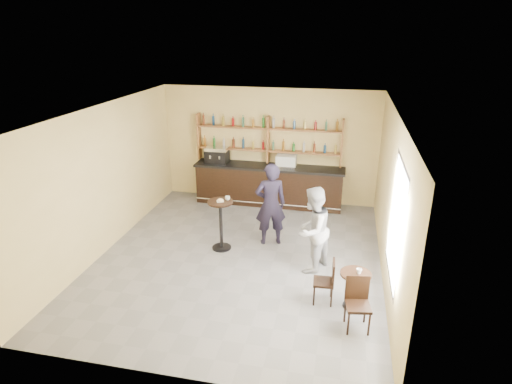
% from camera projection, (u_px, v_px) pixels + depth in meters
% --- Properties ---
extents(floor, '(7.00, 7.00, 0.00)m').
position_uv_depth(floor, '(239.00, 258.00, 9.34)').
color(floor, slate).
rests_on(floor, ground).
extents(ceiling, '(7.00, 7.00, 0.00)m').
position_uv_depth(ceiling, '(237.00, 111.00, 8.18)').
color(ceiling, white).
rests_on(ceiling, wall_back).
extents(wall_back, '(7.00, 0.00, 7.00)m').
position_uv_depth(wall_back, '(269.00, 146.00, 11.95)').
color(wall_back, '#E5CB82').
rests_on(wall_back, floor).
extents(wall_front, '(7.00, 0.00, 7.00)m').
position_uv_depth(wall_front, '(173.00, 282.00, 5.57)').
color(wall_front, '#E5CB82').
rests_on(wall_front, floor).
extents(wall_left, '(0.00, 7.00, 7.00)m').
position_uv_depth(wall_left, '(105.00, 179.00, 9.34)').
color(wall_left, '#E5CB82').
rests_on(wall_left, floor).
extents(wall_right, '(0.00, 7.00, 7.00)m').
position_uv_depth(wall_right, '(390.00, 201.00, 8.18)').
color(wall_right, '#E5CB82').
rests_on(wall_right, floor).
extents(window_pane, '(0.00, 2.00, 2.00)m').
position_uv_depth(window_pane, '(396.00, 222.00, 7.05)').
color(window_pane, white).
rests_on(window_pane, wall_right).
extents(window_frame, '(0.04, 1.70, 2.10)m').
position_uv_depth(window_frame, '(396.00, 222.00, 7.05)').
color(window_frame, black).
rests_on(window_frame, wall_right).
extents(shelf_unit, '(4.00, 0.26, 1.40)m').
position_uv_depth(shelf_unit, '(268.00, 140.00, 11.76)').
color(shelf_unit, brown).
rests_on(shelf_unit, wall_back).
extents(liquor_bottles, '(3.68, 0.10, 1.00)m').
position_uv_depth(liquor_bottles, '(268.00, 133.00, 11.69)').
color(liquor_bottles, '#8C5919').
rests_on(liquor_bottles, shelf_unit).
extents(bar_counter, '(4.15, 0.81, 1.12)m').
position_uv_depth(bar_counter, '(269.00, 185.00, 11.99)').
color(bar_counter, black).
rests_on(bar_counter, floor).
extents(espresso_machine, '(0.65, 0.45, 0.45)m').
position_uv_depth(espresso_machine, '(217.00, 155.00, 12.00)').
color(espresso_machine, black).
rests_on(espresso_machine, bar_counter).
extents(pastry_case, '(0.61, 0.52, 0.34)m').
position_uv_depth(pastry_case, '(286.00, 161.00, 11.64)').
color(pastry_case, silver).
rests_on(pastry_case, bar_counter).
extents(pedestal_table, '(0.62, 0.62, 1.16)m').
position_uv_depth(pedestal_table, '(221.00, 225.00, 9.53)').
color(pedestal_table, black).
rests_on(pedestal_table, floor).
extents(napkin, '(0.19, 0.19, 0.00)m').
position_uv_depth(napkin, '(220.00, 201.00, 9.32)').
color(napkin, white).
rests_on(napkin, pedestal_table).
extents(donut, '(0.15, 0.15, 0.05)m').
position_uv_depth(donut, '(220.00, 200.00, 9.30)').
color(donut, '#D6974E').
rests_on(donut, napkin).
extents(cup_pedestal, '(0.12, 0.12, 0.09)m').
position_uv_depth(cup_pedestal, '(228.00, 198.00, 9.36)').
color(cup_pedestal, white).
rests_on(cup_pedestal, pedestal_table).
extents(man_main, '(0.81, 0.66, 1.93)m').
position_uv_depth(man_main, '(271.00, 204.00, 9.64)').
color(man_main, black).
rests_on(man_main, floor).
extents(cafe_table, '(0.56, 0.56, 0.69)m').
position_uv_depth(cafe_table, '(354.00, 290.00, 7.58)').
color(cafe_table, black).
rests_on(cafe_table, floor).
extents(cup_cafe, '(0.12, 0.12, 0.09)m').
position_uv_depth(cup_cafe, '(359.00, 271.00, 7.43)').
color(cup_cafe, white).
rests_on(cup_cafe, cafe_table).
extents(chair_west, '(0.38, 0.38, 0.84)m').
position_uv_depth(chair_west, '(323.00, 281.00, 7.71)').
color(chair_west, black).
rests_on(chair_west, floor).
extents(chair_south, '(0.46, 0.46, 0.91)m').
position_uv_depth(chair_south, '(358.00, 305.00, 6.98)').
color(chair_south, black).
rests_on(chair_south, floor).
extents(patron_second, '(0.99, 1.08, 1.80)m').
position_uv_depth(patron_second, '(312.00, 230.00, 8.58)').
color(patron_second, '#A2A2A7').
rests_on(patron_second, floor).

